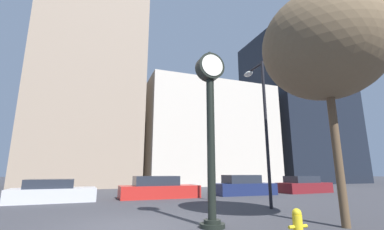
{
  "coord_description": "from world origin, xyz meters",
  "views": [
    {
      "loc": [
        -1.09,
        -8.01,
        1.52
      ],
      "look_at": [
        5.92,
        10.8,
        6.01
      ],
      "focal_mm": 24.0,
      "sensor_mm": 36.0,
      "label": 1
    }
  ],
  "objects_px": {
    "car_silver": "(53,192)",
    "car_red": "(158,189)",
    "street_clock": "(211,115)",
    "bare_tree": "(324,47)",
    "fire_hydrant_near": "(298,224)",
    "car_maroon": "(304,186)",
    "car_navy": "(243,186)",
    "street_lamp_right": "(260,109)"
  },
  "relations": [
    {
      "from": "street_lamp_right",
      "to": "fire_hydrant_near",
      "type": "bearing_deg",
      "value": -118.98
    },
    {
      "from": "car_navy",
      "to": "bare_tree",
      "type": "height_order",
      "value": "bare_tree"
    },
    {
      "from": "fire_hydrant_near",
      "to": "bare_tree",
      "type": "height_order",
      "value": "bare_tree"
    },
    {
      "from": "street_clock",
      "to": "car_silver",
      "type": "bearing_deg",
      "value": 120.76
    },
    {
      "from": "fire_hydrant_near",
      "to": "car_maroon",
      "type": "bearing_deg",
      "value": 46.0
    },
    {
      "from": "car_maroon",
      "to": "bare_tree",
      "type": "height_order",
      "value": "bare_tree"
    },
    {
      "from": "car_silver",
      "to": "car_red",
      "type": "height_order",
      "value": "car_red"
    },
    {
      "from": "street_clock",
      "to": "car_silver",
      "type": "xyz_separation_m",
      "value": [
        -5.2,
        8.74,
        -2.74
      ]
    },
    {
      "from": "car_red",
      "to": "car_navy",
      "type": "bearing_deg",
      "value": 0.37
    },
    {
      "from": "car_navy",
      "to": "street_lamp_right",
      "type": "xyz_separation_m",
      "value": [
        -2.58,
        -6.03,
        3.89
      ]
    },
    {
      "from": "bare_tree",
      "to": "car_navy",
      "type": "bearing_deg",
      "value": 73.65
    },
    {
      "from": "street_lamp_right",
      "to": "car_silver",
      "type": "bearing_deg",
      "value": 147.63
    },
    {
      "from": "fire_hydrant_near",
      "to": "bare_tree",
      "type": "xyz_separation_m",
      "value": [
        2.3,
        0.68,
        5.18
      ]
    },
    {
      "from": "street_clock",
      "to": "fire_hydrant_near",
      "type": "distance_m",
      "value": 3.71
    },
    {
      "from": "car_navy",
      "to": "fire_hydrant_near",
      "type": "relative_size",
      "value": 5.97
    },
    {
      "from": "street_clock",
      "to": "car_navy",
      "type": "bearing_deg",
      "value": 53.9
    },
    {
      "from": "car_silver",
      "to": "street_lamp_right",
      "type": "xyz_separation_m",
      "value": [
        9.16,
        -5.81,
        3.96
      ]
    },
    {
      "from": "car_silver",
      "to": "street_lamp_right",
      "type": "distance_m",
      "value": 11.54
    },
    {
      "from": "car_silver",
      "to": "car_maroon",
      "type": "distance_m",
      "value": 17.12
    },
    {
      "from": "car_silver",
      "to": "car_red",
      "type": "distance_m",
      "value": 5.73
    },
    {
      "from": "car_red",
      "to": "bare_tree",
      "type": "bearing_deg",
      "value": -74.05
    },
    {
      "from": "car_silver",
      "to": "car_navy",
      "type": "relative_size",
      "value": 1.01
    },
    {
      "from": "fire_hydrant_near",
      "to": "street_lamp_right",
      "type": "bearing_deg",
      "value": 61.02
    },
    {
      "from": "car_silver",
      "to": "fire_hydrant_near",
      "type": "height_order",
      "value": "car_silver"
    },
    {
      "from": "car_navy",
      "to": "car_red",
      "type": "bearing_deg",
      "value": -178.41
    },
    {
      "from": "car_maroon",
      "to": "car_silver",
      "type": "bearing_deg",
      "value": 177.67
    },
    {
      "from": "car_maroon",
      "to": "car_navy",
      "type": "bearing_deg",
      "value": 177.65
    },
    {
      "from": "fire_hydrant_near",
      "to": "bare_tree",
      "type": "distance_m",
      "value": 5.71
    },
    {
      "from": "street_clock",
      "to": "bare_tree",
      "type": "bearing_deg",
      "value": -20.5
    },
    {
      "from": "car_navy",
      "to": "bare_tree",
      "type": "relative_size",
      "value": 0.58
    },
    {
      "from": "car_navy",
      "to": "bare_tree",
      "type": "bearing_deg",
      "value": -105.56
    },
    {
      "from": "car_red",
      "to": "car_maroon",
      "type": "height_order",
      "value": "car_red"
    },
    {
      "from": "car_maroon",
      "to": "street_clock",
      "type": "bearing_deg",
      "value": -146.15
    },
    {
      "from": "street_lamp_right",
      "to": "car_navy",
      "type": "bearing_deg",
      "value": 66.81
    },
    {
      "from": "car_maroon",
      "to": "street_lamp_right",
      "type": "relative_size",
      "value": 0.63
    },
    {
      "from": "bare_tree",
      "to": "street_clock",
      "type": "bearing_deg",
      "value": 159.5
    },
    {
      "from": "fire_hydrant_near",
      "to": "street_lamp_right",
      "type": "distance_m",
      "value": 6.97
    },
    {
      "from": "street_lamp_right",
      "to": "car_maroon",
      "type": "bearing_deg",
      "value": 37.63
    },
    {
      "from": "car_silver",
      "to": "car_red",
      "type": "relative_size",
      "value": 0.9
    },
    {
      "from": "bare_tree",
      "to": "street_lamp_right",
      "type": "bearing_deg",
      "value": 84.18
    },
    {
      "from": "street_clock",
      "to": "car_navy",
      "type": "relative_size",
      "value": 1.27
    },
    {
      "from": "street_clock",
      "to": "street_lamp_right",
      "type": "height_order",
      "value": "street_lamp_right"
    }
  ]
}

